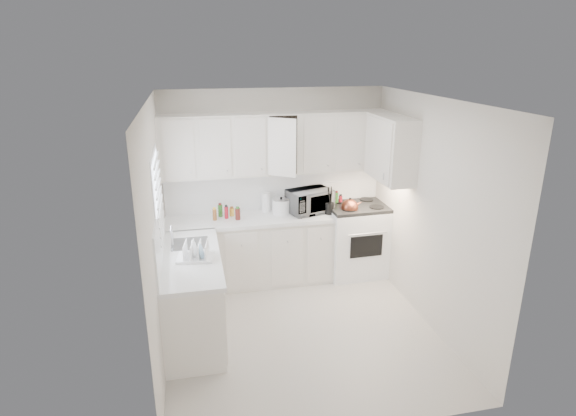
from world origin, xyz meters
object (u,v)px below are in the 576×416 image
object	(u,v)px
tea_kettle	(350,206)
utensil_crock	(329,200)
rice_cooker	(281,205)
microwave	(310,199)
dish_rack	(195,250)
stove	(357,230)

from	to	relation	value
tea_kettle	utensil_crock	world-z (taller)	utensil_crock
tea_kettle	rice_cooker	bearing A→B (deg)	174.42
microwave	utensil_crock	xyz separation A→B (m)	(0.24, -0.12, 0.00)
utensil_crock	dish_rack	bearing A→B (deg)	-148.95
stove	tea_kettle	distance (m)	0.48
dish_rack	stove	bearing A→B (deg)	35.97
rice_cooker	utensil_crock	bearing A→B (deg)	-30.09
tea_kettle	utensil_crock	distance (m)	0.29
tea_kettle	dish_rack	distance (m)	2.31
tea_kettle	rice_cooker	distance (m)	0.93
stove	tea_kettle	world-z (taller)	stove
rice_cooker	utensil_crock	xyz separation A→B (m)	(0.63, -0.15, 0.08)
microwave	stove	bearing A→B (deg)	-22.26
tea_kettle	utensil_crock	bearing A→B (deg)	171.38
microwave	utensil_crock	world-z (taller)	utensil_crock
tea_kettle	dish_rack	size ratio (longest dim) A/B	0.74
rice_cooker	utensil_crock	distance (m)	0.66
stove	utensil_crock	xyz separation A→B (m)	(-0.44, -0.08, 0.49)
rice_cooker	microwave	bearing A→B (deg)	-20.53
stove	microwave	xyz separation A→B (m)	(-0.69, 0.05, 0.49)
stove	microwave	size ratio (longest dim) A/B	2.28
microwave	rice_cooker	distance (m)	0.40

